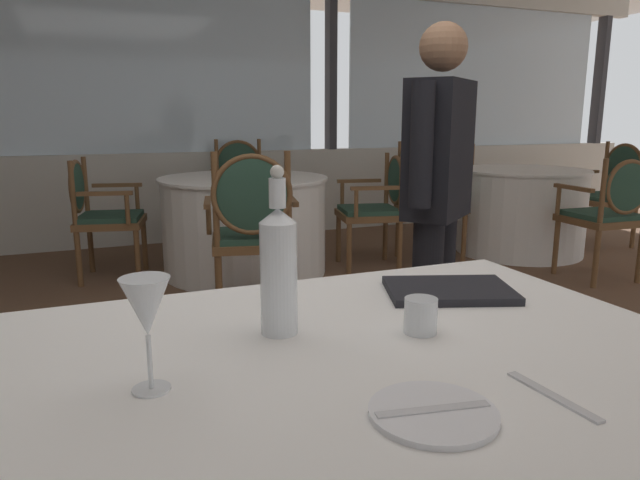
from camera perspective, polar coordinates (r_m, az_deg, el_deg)
The scene contains 20 objects.
ground_plane at distance 2.19m, azimuth -3.67°, elevation -20.61°, with size 15.11×15.11×0.00m, color brown.
window_wall_far at distance 5.65m, azimuth -16.64°, elevation 10.32°, with size 11.62×0.14×2.64m.
side_plate at distance 0.93m, azimuth 11.10°, elevation -16.40°, with size 0.20×0.20×0.01m, color white.
butter_knife at distance 0.93m, azimuth 11.12°, elevation -16.12°, with size 0.18×0.02×0.00m, color silver.
dinner_fork at distance 1.04m, azimuth 21.98°, elevation -14.08°, with size 0.19×0.02×0.00m, color silver.
water_bottle at distance 1.19m, azimuth -4.12°, elevation -2.69°, with size 0.08×0.08×0.35m.
wine_glass at distance 0.98m, azimuth -16.79°, elevation -6.58°, with size 0.08×0.08×0.19m.
water_tumbler at distance 1.23m, azimuth 9.92°, elevation -7.37°, with size 0.07×0.07×0.07m, color white.
menu_book at distance 1.52m, azimuth 12.63°, elevation -4.86°, with size 0.31×0.22×0.02m, color black.
background_table_0 at distance 4.45m, azimuth -7.45°, elevation 1.47°, with size 1.27×1.27×0.74m.
dining_chair_0_0 at distance 3.36m, azimuth -6.77°, elevation 1.70°, with size 0.60×0.55×1.00m.
dining_chair_0_1 at distance 4.59m, azimuth 5.83°, elevation 3.79°, with size 0.55×0.60×0.89m.
dining_chair_0_2 at distance 5.48m, azimuth -7.99°, elevation 5.54°, with size 0.60×0.55×0.98m.
dining_chair_0_3 at distance 4.51m, azimuth -21.04°, elevation 2.89°, with size 0.55×0.60×0.89m.
background_table_1 at distance 5.37m, azimuth 19.23°, elevation 2.72°, with size 1.11×1.11×0.74m.
dining_chair_1_0 at distance 6.15m, azimuth 13.75°, elevation 5.63°, with size 0.56×0.49×0.90m.
dining_chair_1_1 at distance 4.81m, azimuth 10.04°, elevation 4.60°, with size 0.49×0.56×0.98m.
dining_chair_1_2 at distance 4.63m, azimuth 26.73°, elevation 2.81°, with size 0.56×0.49×0.90m.
dining_chair_1_3 at distance 6.00m, azimuth 26.82°, elevation 4.74°, with size 0.49×0.56×0.95m.
diner_person_0 at distance 2.51m, azimuth 11.52°, elevation 4.90°, with size 0.43×0.38×1.56m.
Camera 1 is at (-0.57, -1.75, 1.18)m, focal length 32.39 mm.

